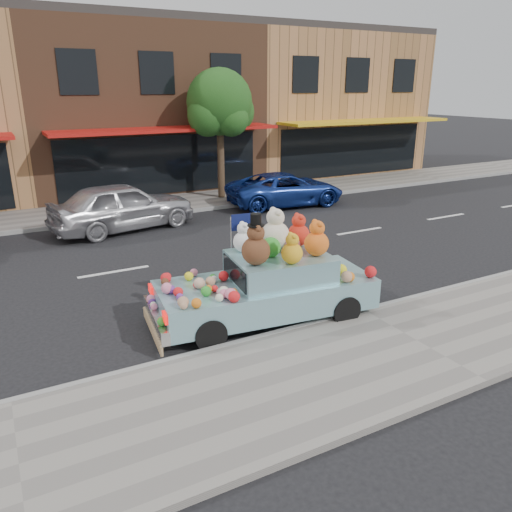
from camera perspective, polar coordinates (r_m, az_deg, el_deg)
ground at (r=14.58m, az=-0.49°, el=0.79°), size 120.00×120.00×0.00m
near_sidewalk at (r=9.74m, az=17.88°, el=-9.45°), size 60.00×3.00×0.12m
far_sidewalk at (r=20.34m, az=-9.10°, el=5.97°), size 60.00×3.00×0.12m
near_kerb at (r=10.69m, az=12.16°, el=-6.26°), size 60.00×0.12×0.13m
far_kerb at (r=18.96m, az=-7.57°, el=5.12°), size 60.00×0.12×0.13m
storefront_mid at (r=25.10m, az=-13.90°, el=16.36°), size 10.00×9.80×7.30m
storefront_right at (r=29.30m, az=6.20°, el=17.07°), size 10.00×9.80×7.30m
street_tree at (r=20.65m, az=-4.16°, el=16.53°), size 3.00×2.70×5.22m
car_silver at (r=16.97m, az=-14.99°, el=5.54°), size 4.93×2.69×1.59m
car_blue at (r=19.94m, az=3.41°, el=7.64°), size 4.84×2.57×1.30m
art_car at (r=9.99m, az=1.34°, el=-2.97°), size 4.65×2.25×2.33m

